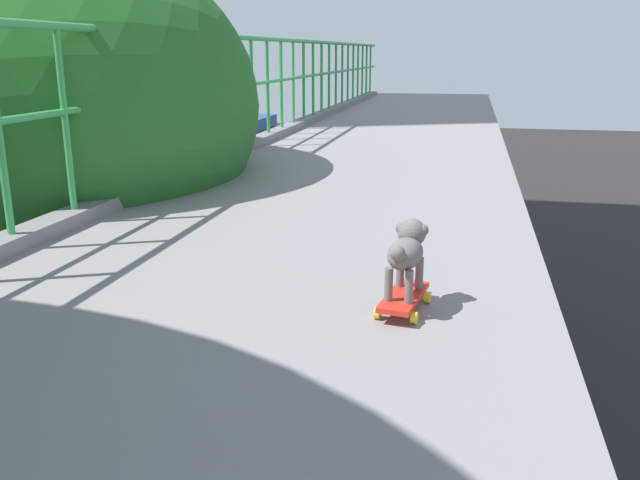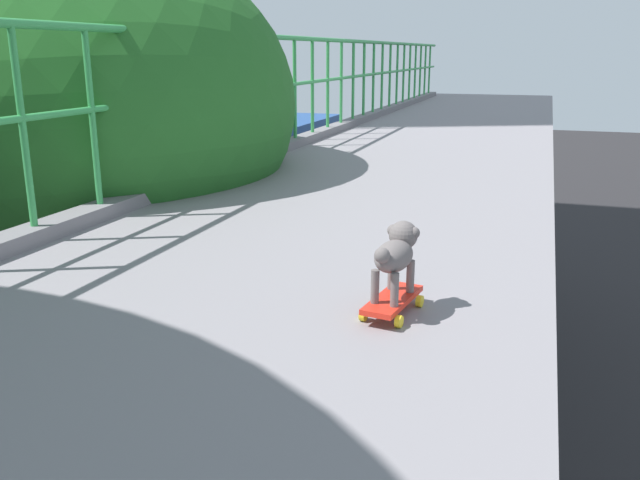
{
  "view_description": "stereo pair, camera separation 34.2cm",
  "coord_description": "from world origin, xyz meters",
  "px_view_note": "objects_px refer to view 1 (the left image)",
  "views": [
    {
      "loc": [
        2.31,
        -0.04,
        6.33
      ],
      "look_at": [
        1.6,
        3.18,
        5.4
      ],
      "focal_mm": 37.64,
      "sensor_mm": 36.0,
      "label": 1
    },
    {
      "loc": [
        2.64,
        0.05,
        6.33
      ],
      "look_at": [
        1.6,
        3.18,
        5.4
      ],
      "focal_mm": 37.64,
      "sensor_mm": 36.0,
      "label": 2
    }
  ],
  "objects_px": {
    "small_dog": "(407,250)",
    "toy_skateboard": "(404,298)",
    "city_bus": "(216,153)",
    "car_green_fifth": "(76,346)",
    "car_red_taxi_sixth": "(33,271)"
  },
  "relations": [
    {
      "from": "small_dog",
      "to": "toy_skateboard",
      "type": "bearing_deg",
      "value": -99.15
    },
    {
      "from": "car_red_taxi_sixth",
      "to": "city_bus",
      "type": "relative_size",
      "value": 0.34
    },
    {
      "from": "car_green_fifth",
      "to": "small_dog",
      "type": "xyz_separation_m",
      "value": [
        7.26,
        -8.23,
        4.89
      ]
    },
    {
      "from": "toy_skateboard",
      "to": "small_dog",
      "type": "relative_size",
      "value": 1.16
    },
    {
      "from": "car_red_taxi_sixth",
      "to": "small_dog",
      "type": "relative_size",
      "value": 11.02
    },
    {
      "from": "car_red_taxi_sixth",
      "to": "toy_skateboard",
      "type": "relative_size",
      "value": 9.52
    },
    {
      "from": "car_green_fifth",
      "to": "car_red_taxi_sixth",
      "type": "relative_size",
      "value": 1.11
    },
    {
      "from": "city_bus",
      "to": "small_dog",
      "type": "height_order",
      "value": "small_dog"
    },
    {
      "from": "city_bus",
      "to": "small_dog",
      "type": "xyz_separation_m",
      "value": [
        11.26,
        -26.58,
        3.74
      ]
    },
    {
      "from": "car_red_taxi_sixth",
      "to": "toy_skateboard",
      "type": "height_order",
      "value": "toy_skateboard"
    },
    {
      "from": "car_green_fifth",
      "to": "toy_skateboard",
      "type": "distance_m",
      "value": 11.95
    },
    {
      "from": "toy_skateboard",
      "to": "car_green_fifth",
      "type": "bearing_deg",
      "value": 131.32
    },
    {
      "from": "city_bus",
      "to": "car_green_fifth",
      "type": "bearing_deg",
      "value": -77.73
    },
    {
      "from": "car_red_taxi_sixth",
      "to": "car_green_fifth",
      "type": "bearing_deg",
      "value": -46.35
    },
    {
      "from": "car_green_fifth",
      "to": "city_bus",
      "type": "distance_m",
      "value": 18.82
    }
  ]
}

